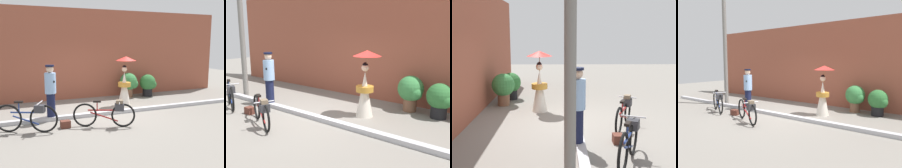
# 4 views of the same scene
# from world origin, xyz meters

# --- Properties ---
(ground_plane) EXTENTS (30.00, 30.00, 0.00)m
(ground_plane) POSITION_xyz_m (0.00, 0.00, 0.00)
(ground_plane) COLOR gray
(building_wall) EXTENTS (14.00, 0.40, 3.79)m
(building_wall) POSITION_xyz_m (0.00, 3.07, 1.90)
(building_wall) COLOR brown
(building_wall) RESTS_ON ground_plane
(sidewalk_curb) EXTENTS (14.00, 0.20, 0.12)m
(sidewalk_curb) POSITION_xyz_m (0.00, 0.00, 0.06)
(sidewalk_curb) COLOR #B2B2B7
(sidewalk_curb) RESTS_ON ground_plane
(bicycle_near_officer) EXTENTS (1.59, 0.76, 0.86)m
(bicycle_near_officer) POSITION_xyz_m (-2.51, -0.85, 0.43)
(bicycle_near_officer) COLOR black
(bicycle_near_officer) RESTS_ON ground_plane
(bicycle_far_side) EXTENTS (1.64, 0.78, 0.78)m
(bicycle_far_side) POSITION_xyz_m (-0.38, -1.23, 0.41)
(bicycle_far_side) COLOR black
(bicycle_far_side) RESTS_ON ground_plane
(person_officer) EXTENTS (0.34, 0.35, 1.71)m
(person_officer) POSITION_xyz_m (-1.74, 0.07, 0.92)
(person_officer) COLOR #141938
(person_officer) RESTS_ON ground_plane
(person_with_parasol) EXTENTS (0.78, 0.78, 1.87)m
(person_with_parasol) POSITION_xyz_m (1.23, 1.05, 0.93)
(person_with_parasol) COLOR silver
(person_with_parasol) RESTS_ON ground_plane
(potted_plant_by_door) EXTENTS (0.78, 0.76, 1.08)m
(potted_plant_by_door) POSITION_xyz_m (2.03, 2.31, 0.63)
(potted_plant_by_door) COLOR brown
(potted_plant_by_door) RESTS_ON ground_plane
(potted_plant_small) EXTENTS (0.74, 0.72, 0.98)m
(potted_plant_small) POSITION_xyz_m (2.93, 2.20, 0.55)
(potted_plant_small) COLOR black
(potted_plant_small) RESTS_ON ground_plane
(backpack_on_pavement) EXTENTS (0.27, 0.21, 0.20)m
(backpack_on_pavement) POSITION_xyz_m (-1.51, -0.85, 0.11)
(backpack_on_pavement) COLOR #592D23
(backpack_on_pavement) RESTS_ON ground_plane
(utility_pole) EXTENTS (0.18, 0.18, 4.80)m
(utility_pole) POSITION_xyz_m (-3.45, 0.28, 2.40)
(utility_pole) COLOR slate
(utility_pole) RESTS_ON ground_plane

